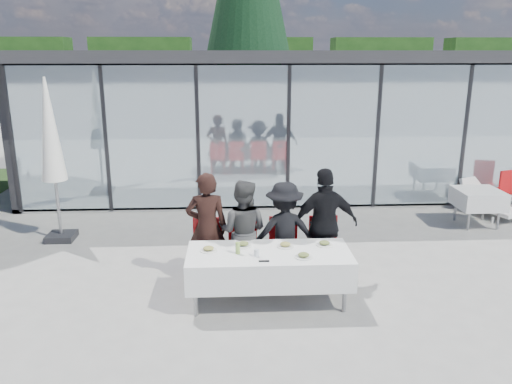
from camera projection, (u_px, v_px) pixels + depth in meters
ground at (248, 294)px, 7.28m from camera, size 90.00×90.00×0.00m
pavilion at (306, 97)px, 14.66m from camera, size 14.80×8.80×3.44m
treeline at (203, 72)px, 33.52m from camera, size 62.50×2.00×4.40m
dining_table at (269, 266)px, 6.92m from camera, size 2.26×0.96×0.75m
diner_a at (207, 228)px, 7.48m from camera, size 0.65×0.65×1.72m
diner_chair_a at (208, 247)px, 7.60m from camera, size 0.44×0.44×0.97m
diner_b at (243, 231)px, 7.53m from camera, size 0.97×0.97×1.59m
diner_chair_b at (243, 246)px, 7.63m from camera, size 0.44×0.44×0.97m
diner_c at (284, 232)px, 7.57m from camera, size 1.09×1.09×1.55m
diner_chair_c at (284, 246)px, 7.66m from camera, size 0.44×0.44×0.97m
diner_d at (325, 225)px, 7.57m from camera, size 1.13×1.13×1.75m
diner_chair_d at (324, 245)px, 7.69m from camera, size 0.44×0.44×0.97m
plate_a at (209, 249)px, 6.89m from camera, size 0.24×0.24×0.07m
plate_b at (243, 244)px, 7.06m from camera, size 0.24×0.24×0.07m
plate_c at (285, 245)px, 7.04m from camera, size 0.24×0.24×0.07m
plate_d at (324, 244)px, 7.09m from camera, size 0.24×0.24×0.07m
plate_extra at (304, 256)px, 6.66m from camera, size 0.24×0.24×0.07m
juice_bottle at (238, 248)px, 6.79m from camera, size 0.06×0.06×0.16m
drinking_glasses at (257, 253)px, 6.69m from camera, size 0.07×0.07×0.10m
folded_eyeglasses at (264, 261)px, 6.54m from camera, size 0.14×0.03×0.01m
spare_table_right at (478, 199)px, 10.06m from camera, size 0.86×0.86×0.74m
spare_chair_b at (502, 189)px, 10.87m from camera, size 0.56×0.56×0.97m
market_umbrella at (51, 139)px, 8.89m from camera, size 0.50×0.50×3.00m
lounger at (486, 202)px, 10.89m from camera, size 1.08×1.46×0.72m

